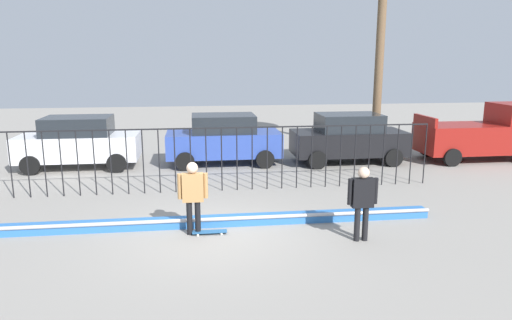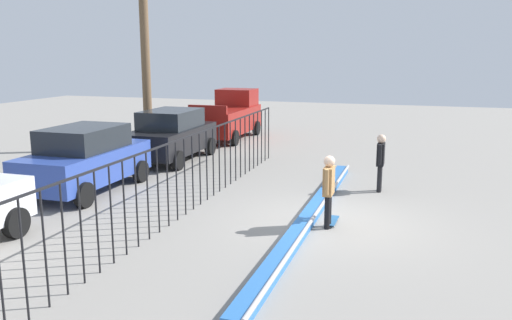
{
  "view_description": "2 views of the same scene",
  "coord_description": "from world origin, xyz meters",
  "px_view_note": "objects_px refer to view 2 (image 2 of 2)",
  "views": [
    {
      "loc": [
        -0.3,
        -10.28,
        3.97
      ],
      "look_at": [
        1.31,
        1.96,
        1.29
      ],
      "focal_mm": 32.77,
      "sensor_mm": 36.0,
      "label": 1
    },
    {
      "loc": [
        -12.03,
        -1.91,
        4.0
      ],
      "look_at": [
        1.07,
        2.22,
        1.18
      ],
      "focal_mm": 36.97,
      "sensor_mm": 36.0,
      "label": 2
    }
  ],
  "objects_px": {
    "skateboarder": "(329,185)",
    "skateboard": "(333,221)",
    "parked_car_blue": "(85,159)",
    "parked_car_black": "(171,135)",
    "camera_operator": "(381,157)",
    "pickup_truck": "(228,116)"
  },
  "relations": [
    {
      "from": "skateboarder",
      "to": "parked_car_black",
      "type": "height_order",
      "value": "parked_car_black"
    },
    {
      "from": "camera_operator",
      "to": "pickup_truck",
      "type": "relative_size",
      "value": 0.36
    },
    {
      "from": "parked_car_blue",
      "to": "parked_car_black",
      "type": "xyz_separation_m",
      "value": [
        4.81,
        -0.37,
        0.0
      ]
    },
    {
      "from": "skateboard",
      "to": "camera_operator",
      "type": "height_order",
      "value": "camera_operator"
    },
    {
      "from": "camera_operator",
      "to": "pickup_truck",
      "type": "distance_m",
      "value": 10.88
    },
    {
      "from": "skateboard",
      "to": "pickup_truck",
      "type": "xyz_separation_m",
      "value": [
        11.12,
        6.78,
        0.98
      ]
    },
    {
      "from": "skateboard",
      "to": "pickup_truck",
      "type": "height_order",
      "value": "pickup_truck"
    },
    {
      "from": "skateboarder",
      "to": "parked_car_black",
      "type": "relative_size",
      "value": 0.4
    },
    {
      "from": "skateboard",
      "to": "parked_car_black",
      "type": "relative_size",
      "value": 0.19
    },
    {
      "from": "pickup_truck",
      "to": "skateboarder",
      "type": "bearing_deg",
      "value": -148.14
    },
    {
      "from": "parked_car_blue",
      "to": "skateboarder",
      "type": "bearing_deg",
      "value": -103.56
    },
    {
      "from": "parked_car_black",
      "to": "camera_operator",
      "type": "bearing_deg",
      "value": -104.61
    },
    {
      "from": "skateboarder",
      "to": "skateboard",
      "type": "bearing_deg",
      "value": -3.71
    },
    {
      "from": "camera_operator",
      "to": "parked_car_black",
      "type": "bearing_deg",
      "value": -50.5
    },
    {
      "from": "skateboarder",
      "to": "parked_car_black",
      "type": "distance_m",
      "value": 9.15
    },
    {
      "from": "skateboarder",
      "to": "parked_car_blue",
      "type": "xyz_separation_m",
      "value": [
        1.16,
        7.31,
        -0.05
      ]
    },
    {
      "from": "camera_operator",
      "to": "parked_car_black",
      "type": "xyz_separation_m",
      "value": [
        2.28,
        7.81,
        -0.04
      ]
    },
    {
      "from": "skateboard",
      "to": "parked_car_blue",
      "type": "xyz_separation_m",
      "value": [
        0.8,
        7.37,
        0.91
      ]
    },
    {
      "from": "parked_car_black",
      "to": "parked_car_blue",
      "type": "bearing_deg",
      "value": 177.28
    },
    {
      "from": "skateboarder",
      "to": "parked_car_blue",
      "type": "relative_size",
      "value": 0.4
    },
    {
      "from": "parked_car_black",
      "to": "pickup_truck",
      "type": "bearing_deg",
      "value": -0.61
    },
    {
      "from": "parked_car_blue",
      "to": "pickup_truck",
      "type": "relative_size",
      "value": 0.91
    }
  ]
}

